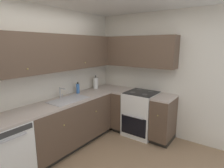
{
  "coord_description": "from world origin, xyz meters",
  "views": [
    {
      "loc": [
        -1.75,
        -1.34,
        1.88
      ],
      "look_at": [
        1.0,
        0.64,
        1.16
      ],
      "focal_mm": 29.67,
      "sensor_mm": 36.0,
      "label": 1
    }
  ],
  "objects_px": {
    "oven_range": "(141,113)",
    "paper_towel_roll": "(96,83)",
    "dishwasher": "(3,153)",
    "soap_bottle": "(78,88)"
  },
  "relations": [
    {
      "from": "oven_range",
      "to": "paper_towel_roll",
      "type": "bearing_deg",
      "value": 104.46
    },
    {
      "from": "dishwasher",
      "to": "oven_range",
      "type": "xyz_separation_m",
      "value": [
        2.39,
        -0.86,
        0.02
      ]
    },
    {
      "from": "paper_towel_roll",
      "to": "soap_bottle",
      "type": "bearing_deg",
      "value": 177.85
    },
    {
      "from": "dishwasher",
      "to": "paper_towel_roll",
      "type": "height_order",
      "value": "paper_towel_roll"
    },
    {
      "from": "oven_range",
      "to": "soap_bottle",
      "type": "bearing_deg",
      "value": 127.39
    },
    {
      "from": "oven_range",
      "to": "dishwasher",
      "type": "bearing_deg",
      "value": 160.19
    },
    {
      "from": "dishwasher",
      "to": "paper_towel_roll",
      "type": "xyz_separation_m",
      "value": [
        2.12,
        0.16,
        0.6
      ]
    },
    {
      "from": "soap_bottle",
      "to": "dishwasher",
      "type": "bearing_deg",
      "value": -173.53
    },
    {
      "from": "dishwasher",
      "to": "paper_towel_roll",
      "type": "distance_m",
      "value": 2.21
    },
    {
      "from": "dishwasher",
      "to": "soap_bottle",
      "type": "relative_size",
      "value": 3.87
    }
  ]
}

